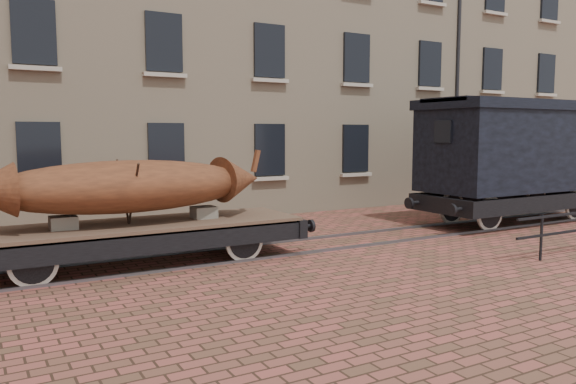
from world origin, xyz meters
TOP-DOWN VIEW (x-y plane):
  - ground at (0.00, 0.00)m, footprint 90.00×90.00m
  - warehouse_cream at (3.00, 9.99)m, footprint 40.00×10.19m
  - rail_track at (0.00, 0.00)m, footprint 30.00×1.52m
  - flatcar_wagon at (-4.69, 0.00)m, footprint 7.63×2.07m
  - iron_boat at (-4.88, 0.00)m, footprint 6.11×1.84m
  - goods_van at (6.95, -0.00)m, footprint 7.22×2.63m

SIDE VIEW (x-z plane):
  - ground at x=0.00m, z-range 0.00..0.00m
  - rail_track at x=0.00m, z-range 0.00..0.06m
  - flatcar_wagon at x=-4.69m, z-range 0.14..1.29m
  - iron_boat at x=-4.88m, z-range 0.94..2.42m
  - goods_van at x=6.95m, z-range 0.47..4.20m
  - warehouse_cream at x=3.00m, z-range 0.00..14.00m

